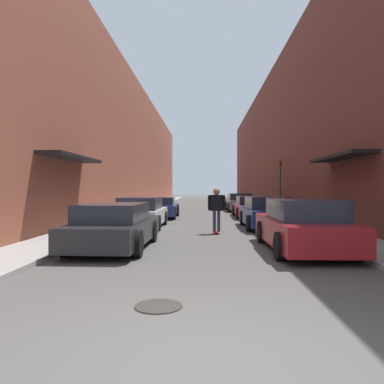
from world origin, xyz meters
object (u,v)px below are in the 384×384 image
Objects in this scene: parked_car_right_0 at (303,226)px; parked_car_right_3 at (240,202)px; parked_car_left_1 at (141,213)px; parked_car_right_2 at (252,207)px; manhole_cover at (159,306)px; parked_car_left_0 at (114,227)px; parked_car_right_1 at (267,213)px; skateboarder at (217,206)px; parked_car_left_2 at (160,207)px; traffic_light at (280,180)px.

parked_car_right_0 is 17.61m from parked_car_right_3.
parked_car_right_2 is at bearing 46.69° from parked_car_left_1.
parked_car_right_2 reaches higher than manhole_cover.
parked_car_left_1 is 7.98m from parked_car_right_0.
parked_car_left_0 is 5.50m from manhole_cover.
parked_car_left_0 reaches higher than manhole_cover.
parked_car_left_1 is 12.97m from parked_car_right_3.
parked_car_right_0 is at bearing 55.60° from manhole_cover.
parked_car_right_1 is 6.16× the size of manhole_cover.
parked_car_left_1 is 8.09m from parked_car_right_2.
skateboarder is at bearing 50.28° from parked_car_left_0.
skateboarder reaches higher than parked_car_left_2.
traffic_light reaches higher than parked_car_right_2.
manhole_cover is at bearing -98.27° from parked_car_right_3.
parked_car_right_3 is (-0.17, 5.92, 0.04)m from parked_car_right_2.
skateboarder is at bearing -98.88° from parked_car_right_3.
parked_car_right_0 is at bearing -98.92° from traffic_light.
parked_car_right_3 reaches higher than parked_car_left_2.
parked_car_left_2 is (0.20, 5.42, -0.04)m from parked_car_left_1.
skateboarder is at bearing -106.45° from parked_car_right_2.
traffic_light is (2.31, -3.51, 1.61)m from parked_car_right_3.
skateboarder is (3.03, -7.39, 0.46)m from parked_car_left_2.
parked_car_right_3 is 6.14× the size of manhole_cover.
parked_car_left_0 is 18.17m from parked_car_right_3.
parked_car_right_2 is (5.35, 11.50, -0.02)m from parked_car_left_0.
traffic_light reaches higher than parked_car_right_3.
traffic_light is at bearing 74.85° from parked_car_right_1.
parked_car_right_3 is at bearing 91.63° from parked_car_right_2.
parked_car_left_2 is 1.21× the size of traffic_light.
parked_car_right_2 is at bearing 89.65° from parked_car_right_0.
traffic_light is at bearing 61.70° from parked_car_left_0.
parked_car_left_1 is 11.42m from traffic_light.
parked_car_left_2 is at bearing 96.74° from manhole_cover.
parked_car_left_2 is 0.89× the size of parked_car_right_0.
parked_car_right_2 is at bearing 4.96° from parked_car_left_2.
parked_car_right_1 is 11.20m from manhole_cover.
parked_car_right_1 is (5.23, -5.48, 0.06)m from parked_car_left_2.
parked_car_left_2 reaches higher than manhole_cover.
parked_car_left_2 is 16.28m from manhole_cover.
manhole_cover is at bearing -97.31° from skateboarder.
parked_car_right_2 is at bearing 65.07° from parked_car_left_0.
skateboarder reaches higher than manhole_cover.
parked_car_right_0 is 1.09× the size of parked_car_right_3.
parked_car_left_0 is at bearing 110.39° from manhole_cover.
parked_car_left_2 is at bearing 90.03° from parked_car_left_0.
parked_car_left_1 is 10.96m from manhole_cover.
traffic_light is (2.26, 8.35, 1.59)m from parked_car_right_1.
parked_car_right_3 is 4.50m from traffic_light.
manhole_cover is (2.11, -10.73, -0.62)m from parked_car_left_1.
parked_car_right_0 is 1.01× the size of parked_car_right_2.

